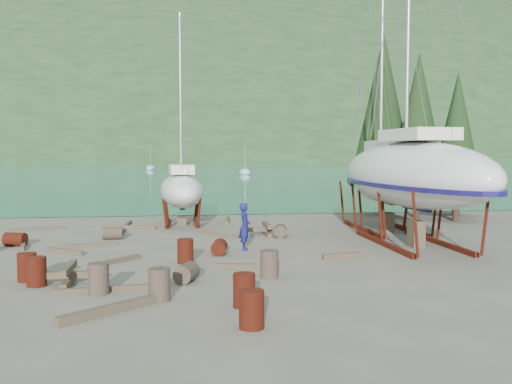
{
  "coord_description": "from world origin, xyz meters",
  "views": [
    {
      "loc": [
        -1.94,
        -20.91,
        3.99
      ],
      "look_at": [
        1.36,
        3.0,
        2.3
      ],
      "focal_mm": 40.0,
      "sensor_mm": 36.0,
      "label": 1
    }
  ],
  "objects": [
    {
      "name": "drum_7",
      "position": [
        -0.27,
        -6.55,
        0.44
      ],
      "size": [
        0.58,
        0.58,
        0.88
      ],
      "primitive_type": "cylinder",
      "color": "#57160E",
      "rests_on": "ground"
    },
    {
      "name": "far_house_center",
      "position": [
        -20.0,
        190.0,
        2.92
      ],
      "size": [
        6.6,
        5.6,
        5.6
      ],
      "color": "beige",
      "rests_on": "ground"
    },
    {
      "name": "far_house_left",
      "position": [
        -60.0,
        190.0,
        2.92
      ],
      "size": [
        6.6,
        5.6,
        5.6
      ],
      "color": "beige",
      "rests_on": "ground"
    },
    {
      "name": "drum_1",
      "position": [
        -1.7,
        -3.5,
        0.29
      ],
      "size": [
        0.85,
        1.03,
        0.58
      ],
      "primitive_type": "cylinder",
      "rotation": [
        1.57,
        0.0,
        2.78
      ],
      "color": "#2D2823",
      "rests_on": "ground"
    },
    {
      "name": "cypress_near_right",
      "position": [
        12.5,
        12.0,
        5.79
      ],
      "size": [
        3.6,
        3.6,
        10.0
      ],
      "color": "black",
      "rests_on": "ground"
    },
    {
      "name": "drum_10",
      "position": [
        -6.14,
        -3.42,
        0.44
      ],
      "size": [
        0.58,
        0.58,
        0.88
      ],
      "primitive_type": "cylinder",
      "color": "#57160E",
      "rests_on": "ground"
    },
    {
      "name": "far_hill",
      "position": [
        0.0,
        320.0,
        0.0
      ],
      "size": [
        800.0,
        360.0,
        110.0
      ],
      "primitive_type": "ellipsoid",
      "color": "#1D3219",
      "rests_on": "ground"
    },
    {
      "name": "moored_boat_mid",
      "position": [
        10.0,
        80.0,
        0.39
      ],
      "size": [
        2.0,
        5.0,
        6.05
      ],
      "color": "silver",
      "rests_on": "ground"
    },
    {
      "name": "timber_16",
      "position": [
        -3.61,
        -6.71,
        0.11
      ],
      "size": [
        2.36,
        2.11,
        0.23
      ],
      "primitive_type": "cube",
      "rotation": [
        0.0,
        0.0,
        2.29
      ],
      "color": "brown",
      "rests_on": "ground"
    },
    {
      "name": "timber_15",
      "position": [
        -9.16,
        9.33,
        0.07
      ],
      "size": [
        2.69,
        0.98,
        0.15
      ],
      "primitive_type": "cube",
      "rotation": [
        0.0,
        0.0,
        1.88
      ],
      "color": "brown",
      "rests_on": "ground"
    },
    {
      "name": "timber_17",
      "position": [
        -8.41,
        3.97,
        0.08
      ],
      "size": [
        0.62,
        2.21,
        0.16
      ],
      "primitive_type": "cube",
      "rotation": [
        0.0,
        0.0,
        0.21
      ],
      "color": "brown",
      "rests_on": "ground"
    },
    {
      "name": "drum_17",
      "position": [
        -2.45,
        -5.62,
        0.44
      ],
      "size": [
        0.58,
        0.58,
        0.88
      ],
      "primitive_type": "cylinder",
      "color": "#2D2823",
      "rests_on": "ground"
    },
    {
      "name": "drum_2",
      "position": [
        -8.82,
        4.31,
        0.29
      ],
      "size": [
        1.01,
        0.8,
        0.58
      ],
      "primitive_type": "cylinder",
      "rotation": [
        1.57,
        0.0,
        1.29
      ],
      "color": "#57160E",
      "rests_on": "ground"
    },
    {
      "name": "timber_pile_aft",
      "position": [
        2.28,
        5.9,
        0.3
      ],
      "size": [
        1.8,
        1.8,
        0.6
      ],
      "color": "brown",
      "rests_on": "ground"
    },
    {
      "name": "moored_boat_far",
      "position": [
        -8.0,
        110.0,
        0.39
      ],
      "size": [
        2.0,
        5.0,
        6.05
      ],
      "color": "silver",
      "rests_on": "ground"
    },
    {
      "name": "drum_6",
      "position": [
        -0.36,
        1.1,
        0.29
      ],
      "size": [
        0.73,
        0.97,
        0.58
      ],
      "primitive_type": "cylinder",
      "rotation": [
        1.57,
        0.0,
        -0.18
      ],
      "color": "#57160E",
      "rests_on": "ground"
    },
    {
      "name": "timber_8",
      "position": [
        -4.72,
        7.1,
        0.09
      ],
      "size": [
        0.33,
        2.27,
        0.19
      ],
      "primitive_type": "cube",
      "rotation": [
        0.0,
        0.0,
        3.08
      ],
      "color": "brown",
      "rests_on": "ground"
    },
    {
      "name": "large_sailboat_far",
      "position": [
        8.43,
        6.75,
        2.81
      ],
      "size": [
        4.46,
        11.19,
        17.22
      ],
      "rotation": [
        0.0,
        0.0,
        -0.12
      ],
      "color": "silver",
      "rests_on": "ground"
    },
    {
      "name": "timber_12",
      "position": [
        -4.07,
        -0.01,
        0.08
      ],
      "size": [
        1.43,
        1.55,
        0.17
      ],
      "primitive_type": "cube",
      "rotation": [
        0.0,
        0.0,
        2.41
      ],
      "color": "brown",
      "rests_on": "ground"
    },
    {
      "name": "drum_13",
      "position": [
        -6.58,
        -2.7,
        0.44
      ],
      "size": [
        0.58,
        0.58,
        0.88
      ],
      "primitive_type": "cylinder",
      "color": "#57160E",
      "rests_on": "ground"
    },
    {
      "name": "large_sailboat_near",
      "position": [
        8.0,
        2.35,
        3.08
      ],
      "size": [
        4.36,
        12.37,
        19.15
      ],
      "rotation": [
        0.0,
        0.0,
        0.07
      ],
      "color": "silver",
      "rests_on": "ground"
    },
    {
      "name": "timber_4",
      "position": [
        -6.4,
        2.22,
        0.09
      ],
      "size": [
        1.7,
        1.32,
        0.17
      ],
      "primitive_type": "cube",
      "rotation": [
        0.0,
        0.0,
        0.93
      ],
      "color": "brown",
      "rests_on": "ground"
    },
    {
      "name": "timber_7",
      "position": [
        0.13,
        -1.72,
        0.09
      ],
      "size": [
        1.68,
        0.49,
        0.17
      ],
      "primitive_type": "cube",
      "rotation": [
        0.0,
        0.0,
        1.38
      ],
      "color": "brown",
      "rests_on": "ground"
    },
    {
      "name": "worker",
      "position": [
        0.75,
        1.99,
        0.96
      ],
      "size": [
        0.53,
        0.74,
        1.93
      ],
      "primitive_type": "imported",
      "rotation": [
        0.0,
        0.0,
        1.48
      ],
      "color": "#131656",
      "rests_on": "ground"
    },
    {
      "name": "drum_11",
      "position": [
        2.85,
        5.3,
        0.29
      ],
      "size": [
        0.74,
        0.98,
        0.58
      ],
      "primitive_type": "cylinder",
      "rotation": [
        1.57,
        0.0,
        2.95
      ],
      "color": "#2D2823",
      "rests_on": "ground"
    },
    {
      "name": "drum_9",
      "position": [
        -4.92,
        5.66,
        0.29
      ],
      "size": [
        0.91,
        0.62,
        0.58
      ],
      "primitive_type": "cylinder",
      "rotation": [
        1.57,
        0.0,
        1.62
      ],
      "color": "#2D2823",
      "rests_on": "ground"
    },
    {
      "name": "cypress_far_right",
      "position": [
        15.5,
        13.0,
        5.21
      ],
      "size": [
        3.24,
        3.24,
        9.0
      ],
      "color": "black",
      "rests_on": "ground"
    },
    {
      "name": "cypress_mid_right",
      "position": [
        14.0,
        10.0,
        4.92
      ],
      "size": [
        3.06,
        3.06,
        8.5
      ],
      "color": "black",
      "rests_on": "ground"
    },
    {
      "name": "timber_3",
      "position": [
        -3.84,
        -4.37,
        0.07
      ],
      "size": [
        3.25,
        0.55,
        0.15
      ],
      "primitive_type": "cube",
      "rotation": [
        0.0,
        0.0,
        1.69
      ],
      "color": "brown",
      "rests_on": "ground"
    },
    {
      "name": "timber_10",
      "position": [
        -0.05,
        5.89,
        0.08
      ],
      "size": [
        1.82,
        1.91,
        0.16
      ],
      "primitive_type": "cube",
      "rotation": [
        0.0,
        0.0,
        0.76
      ],
      "color": "brown",
      "rests_on": "ground"
    },
    {
      "name": "drum_14",
      "position": [
        -1.69,
        -0.47,
        0.44
      ],
      "size": [
        0.58,
        0.58,
        0.88
      ],
      "primitive_type": "cylinder",
      "color": "#57160E",
      "rests_on": "ground"
    },
    {
      "name": "timber_0",
      "position": [
        -4.47,
        9.6,
        0.07
      ],
      "size": [
        2.79,
        1.03,
        0.14
      ],
      "primitive_type": "cube",
      "rotation": [
        0.0,
        0.0,
        1.26
      ],
      "color": "brown",
      "rests_on": "ground"
    },
    {
      "name": "drum_3",
      "position": [
        -0.31,
        -8.34,
        0.44
      ],
      "size": [
        0.58,
        0.58,
        0.88
      ],
      "primitive_type": "cylinder",
      "color": "#57160E",
      "rests_on": "ground"
    },
    {
      "name": "ground",
      "position": [
        0.0,
        0.0,
        0.0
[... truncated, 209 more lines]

